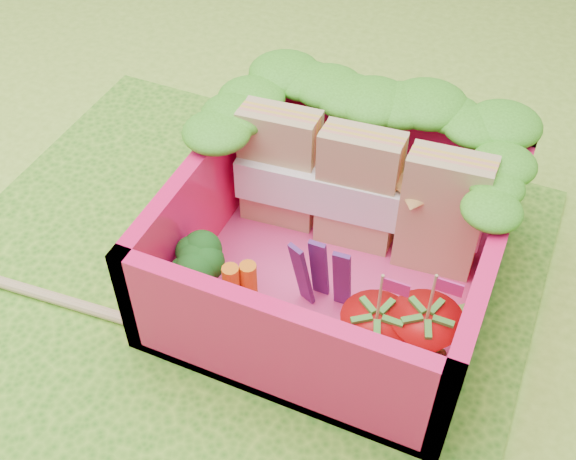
% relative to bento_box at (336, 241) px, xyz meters
% --- Properties ---
extents(ground, '(14.00, 14.00, 0.00)m').
position_rel_bento_box_xyz_m(ground, '(-0.44, -0.27, -0.31)').
color(ground, '#86B633').
rests_on(ground, ground).
extents(placemat, '(2.60, 2.60, 0.03)m').
position_rel_bento_box_xyz_m(placemat, '(-0.44, -0.27, -0.29)').
color(placemat, '#418C1F').
rests_on(placemat, ground).
extents(bento_floor, '(1.30, 1.30, 0.05)m').
position_rel_bento_box_xyz_m(bento_floor, '(0.00, 0.00, -0.25)').
color(bento_floor, '#EC3C83').
rests_on(bento_floor, placemat).
extents(bento_box, '(1.30, 1.30, 0.55)m').
position_rel_bento_box_xyz_m(bento_box, '(0.00, 0.00, 0.00)').
color(bento_box, '#FF155D').
rests_on(bento_box, placemat).
extents(lettuce_ruffle, '(1.43, 0.76, 0.11)m').
position_rel_bento_box_xyz_m(lettuce_ruffle, '(0.00, 0.48, 0.33)').
color(lettuce_ruffle, '#3A8518').
rests_on(lettuce_ruffle, bento_box).
extents(sandwich_stack, '(1.10, 0.26, 0.60)m').
position_rel_bento_box_xyz_m(sandwich_stack, '(0.01, 0.25, 0.07)').
color(sandwich_stack, tan).
rests_on(sandwich_stack, bento_floor).
extents(broccoli, '(0.33, 0.33, 0.27)m').
position_rel_bento_box_xyz_m(broccoli, '(-0.46, -0.33, -0.03)').
color(broccoli, '#6B9548').
rests_on(broccoli, bento_floor).
extents(carrot_sticks, '(0.13, 0.11, 0.27)m').
position_rel_bento_box_xyz_m(carrot_sticks, '(-0.29, -0.33, -0.09)').
color(carrot_sticks, orange).
rests_on(carrot_sticks, bento_floor).
extents(purple_wedges, '(0.23, 0.09, 0.38)m').
position_rel_bento_box_xyz_m(purple_wedges, '(-0.00, -0.17, -0.04)').
color(purple_wedges, '#461752').
rests_on(purple_wedges, bento_floor).
extents(strawberry_left, '(0.27, 0.27, 0.51)m').
position_rel_bento_box_xyz_m(strawberry_left, '(0.29, -0.35, -0.08)').
color(strawberry_left, red).
rests_on(strawberry_left, bento_floor).
extents(strawberry_right, '(0.28, 0.28, 0.52)m').
position_rel_bento_box_xyz_m(strawberry_right, '(0.46, -0.28, -0.08)').
color(strawberry_right, red).
rests_on(strawberry_right, bento_floor).
extents(snap_peas, '(0.61, 0.53, 0.05)m').
position_rel_bento_box_xyz_m(snap_peas, '(0.40, -0.21, -0.20)').
color(snap_peas, '#59C23D').
rests_on(snap_peas, bento_floor).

